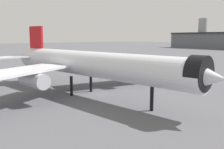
{
  "coord_description": "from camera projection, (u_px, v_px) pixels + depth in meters",
  "views": [
    {
      "loc": [
        41.1,
        -31.47,
        12.13
      ],
      "look_at": [
        6.22,
        -1.31,
        5.13
      ],
      "focal_mm": 39.74,
      "sensor_mm": 36.0,
      "label": 1
    }
  ],
  "objects": [
    {
      "name": "ground",
      "position": [
        98.0,
        94.0,
        52.91
      ],
      "size": [
        900.0,
        900.0,
        0.0
      ],
      "primitive_type": "plane",
      "color": "#56565B"
    },
    {
      "name": "airliner_near_gate",
      "position": [
        87.0,
        64.0,
        51.25
      ],
      "size": [
        55.61,
        50.56,
        14.89
      ],
      "rotation": [
        0.0,
        0.0,
        0.09
      ],
      "color": "silver",
      "rests_on": "ground"
    },
    {
      "name": "baggage_cart_trailing",
      "position": [
        104.0,
        70.0,
        83.45
      ],
      "size": [
        2.72,
        2.86,
        1.82
      ],
      "rotation": [
        0.0,
        0.0,
        5.26
      ],
      "color": "black",
      "rests_on": "ground"
    },
    {
      "name": "traffic_cone_near_nose",
      "position": [
        176.0,
        78.0,
        71.18
      ],
      "size": [
        0.51,
        0.51,
        0.64
      ],
      "primitive_type": "cone",
      "color": "#F2600C",
      "rests_on": "ground"
    }
  ]
}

